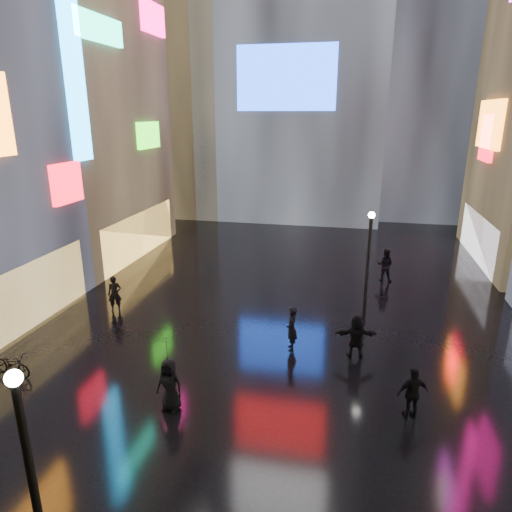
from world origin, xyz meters
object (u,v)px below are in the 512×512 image
(lamp_near, at_px, (32,479))
(lamp_far, at_px, (368,261))
(pedestrian_3, at_px, (413,393))
(bicycle, at_px, (12,364))

(lamp_near, bearing_deg, lamp_far, 66.89)
(pedestrian_3, distance_m, bicycle, 14.24)
(lamp_near, xyz_separation_m, bicycle, (-6.58, 6.94, -2.50))
(lamp_far, relative_size, pedestrian_3, 2.98)
(lamp_near, distance_m, bicycle, 9.88)
(lamp_near, distance_m, pedestrian_3, 10.93)
(lamp_near, distance_m, lamp_far, 15.84)
(lamp_far, height_order, pedestrian_3, lamp_far)
(lamp_far, relative_size, bicycle, 3.08)
(lamp_near, height_order, bicycle, lamp_near)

